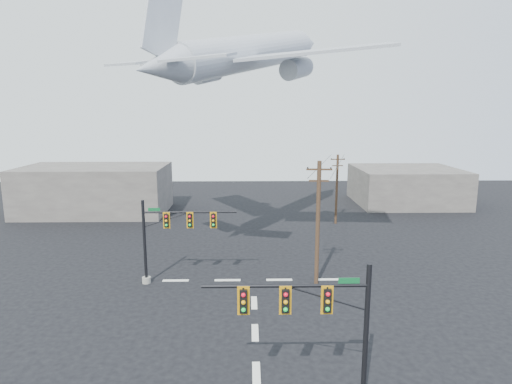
{
  "coord_description": "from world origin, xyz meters",
  "views": [
    {
      "loc": [
        -0.37,
        -19.19,
        12.81
      ],
      "look_at": [
        0.07,
        5.0,
        8.25
      ],
      "focal_mm": 30.0,
      "sensor_mm": 36.0,
      "label": 1
    }
  ],
  "objects_px": {
    "airliner": "(250,54)",
    "signal_mast_near": "(325,328)",
    "utility_pole_a": "(318,221)",
    "signal_mast_far": "(168,236)",
    "utility_pole_b": "(337,188)"
  },
  "relations": [
    {
      "from": "signal_mast_near",
      "to": "airliner",
      "type": "relative_size",
      "value": 0.29
    },
    {
      "from": "signal_mast_near",
      "to": "utility_pole_a",
      "type": "distance_m",
      "value": 13.88
    },
    {
      "from": "signal_mast_far",
      "to": "utility_pole_b",
      "type": "bearing_deg",
      "value": 47.0
    },
    {
      "from": "utility_pole_a",
      "to": "utility_pole_b",
      "type": "distance_m",
      "value": 18.31
    },
    {
      "from": "signal_mast_far",
      "to": "utility_pole_b",
      "type": "relative_size",
      "value": 0.9
    },
    {
      "from": "signal_mast_far",
      "to": "utility_pole_b",
      "type": "height_order",
      "value": "utility_pole_b"
    },
    {
      "from": "signal_mast_near",
      "to": "utility_pole_b",
      "type": "distance_m",
      "value": 32.05
    },
    {
      "from": "signal_mast_far",
      "to": "airliner",
      "type": "relative_size",
      "value": 0.29
    },
    {
      "from": "signal_mast_near",
      "to": "airliner",
      "type": "height_order",
      "value": "airliner"
    },
    {
      "from": "utility_pole_b",
      "to": "airliner",
      "type": "relative_size",
      "value": 0.32
    },
    {
      "from": "utility_pole_a",
      "to": "airliner",
      "type": "bearing_deg",
      "value": 121.16
    },
    {
      "from": "signal_mast_near",
      "to": "utility_pole_a",
      "type": "relative_size",
      "value": 0.79
    },
    {
      "from": "signal_mast_far",
      "to": "airliner",
      "type": "xyz_separation_m",
      "value": [
        6.15,
        9.14,
        14.23
      ]
    },
    {
      "from": "utility_pole_b",
      "to": "signal_mast_far",
      "type": "bearing_deg",
      "value": -134.42
    },
    {
      "from": "airliner",
      "to": "signal_mast_near",
      "type": "bearing_deg",
      "value": -139.52
    }
  ]
}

